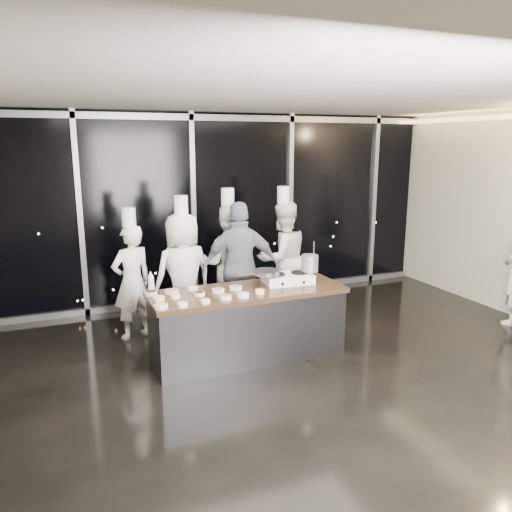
{
  "coord_description": "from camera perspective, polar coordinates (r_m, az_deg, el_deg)",
  "views": [
    {
      "loc": [
        -2.18,
        -4.7,
        2.71
      ],
      "look_at": [
        0.24,
        1.2,
        1.25
      ],
      "focal_mm": 35.0,
      "sensor_mm": 36.0,
      "label": 1
    }
  ],
  "objects": [
    {
      "name": "ground",
      "position": [
        5.84,
        2.38,
        -14.75
      ],
      "size": [
        9.0,
        9.0,
        0.0
      ],
      "primitive_type": "plane",
      "color": "black",
      "rests_on": "ground"
    },
    {
      "name": "room_shell",
      "position": [
        5.27,
        4.36,
        7.82
      ],
      "size": [
        9.02,
        7.02,
        3.21
      ],
      "color": "beige",
      "rests_on": "ground"
    },
    {
      "name": "window_wall",
      "position": [
        8.49,
        -7.24,
        5.26
      ],
      "size": [
        8.9,
        0.11,
        3.2
      ],
      "color": "black",
      "rests_on": "ground"
    },
    {
      "name": "demo_counter",
      "position": [
        6.41,
        -0.96,
        -7.7
      ],
      "size": [
        2.46,
        0.86,
        0.9
      ],
      "color": "#37373C",
      "rests_on": "ground"
    },
    {
      "name": "stove",
      "position": [
        6.56,
        3.67,
        -2.55
      ],
      "size": [
        0.66,
        0.45,
        0.14
      ],
      "rotation": [
        0.0,
        0.0,
        -0.1
      ],
      "color": "white",
      "rests_on": "demo_counter"
    },
    {
      "name": "frying_pan",
      "position": [
        6.43,
        1.14,
        -1.89
      ],
      "size": [
        0.6,
        0.37,
        0.06
      ],
      "rotation": [
        0.0,
        0.0,
        -0.1
      ],
      "color": "gray",
      "rests_on": "stove"
    },
    {
      "name": "stock_pot",
      "position": [
        6.61,
        6.17,
        -0.82
      ],
      "size": [
        0.24,
        0.24,
        0.22
      ],
      "primitive_type": "cylinder",
      "rotation": [
        0.0,
        0.0,
        -0.1
      ],
      "color": "#A6A6A8",
      "rests_on": "stove"
    },
    {
      "name": "prep_bowls",
      "position": [
        6.03,
        -6.7,
        -4.42
      ],
      "size": [
        1.38,
        0.71,
        0.05
      ],
      "color": "white",
      "rests_on": "demo_counter"
    },
    {
      "name": "squeeze_bottle",
      "position": [
        6.25,
        -11.92,
        -2.97
      ],
      "size": [
        0.08,
        0.08,
        0.27
      ],
      "color": "white",
      "rests_on": "demo_counter"
    },
    {
      "name": "chef_far_left",
      "position": [
        7.14,
        -13.97,
        -2.73
      ],
      "size": [
        0.69,
        0.57,
        1.85
      ],
      "rotation": [
        0.0,
        0.0,
        3.49
      ],
      "color": "white",
      "rests_on": "ground"
    },
    {
      "name": "chef_left",
      "position": [
        7.09,
        -8.31,
        -2.06
      ],
      "size": [
        0.96,
        0.73,
        2.0
      ],
      "rotation": [
        0.0,
        0.0,
        3.35
      ],
      "color": "white",
      "rests_on": "ground"
    },
    {
      "name": "chef_center",
      "position": [
        7.55,
        -3.17,
        -0.83
      ],
      "size": [
        1.09,
        0.98,
        2.06
      ],
      "rotation": [
        0.0,
        0.0,
        2.74
      ],
      "color": "white",
      "rests_on": "ground"
    },
    {
      "name": "guest",
      "position": [
        7.19,
        -1.75,
        -1.29
      ],
      "size": [
        1.18,
        0.67,
        1.9
      ],
      "rotation": [
        0.0,
        0.0,
        2.95
      ],
      "color": "#151B3A",
      "rests_on": "ground"
    },
    {
      "name": "chef_right",
      "position": [
        7.91,
        3.05,
        -0.21
      ],
      "size": [
        0.97,
        0.81,
        2.05
      ],
      "rotation": [
        0.0,
        0.0,
        3.28
      ],
      "color": "white",
      "rests_on": "ground"
    }
  ]
}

